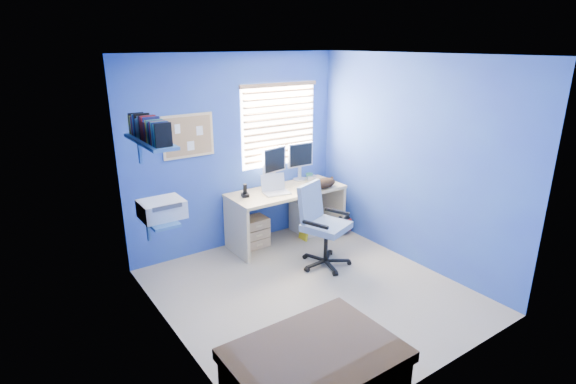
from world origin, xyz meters
TOP-DOWN VIEW (x-y plane):
  - floor at (0.00, 0.00)m, footprint 3.00×3.20m
  - ceiling at (0.00, 0.00)m, footprint 3.00×3.20m
  - wall_back at (0.00, 1.60)m, footprint 3.00×0.01m
  - wall_front at (0.00, -1.60)m, footprint 3.00×0.01m
  - wall_left at (-1.50, 0.00)m, footprint 0.01×3.20m
  - wall_right at (1.50, 0.00)m, footprint 0.01×3.20m
  - desk at (0.54, 1.26)m, footprint 1.58×0.65m
  - laptop at (0.35, 1.21)m, footprint 0.37×0.32m
  - monitor_left at (0.50, 1.49)m, footprint 0.42×0.20m
  - monitor_right at (0.95, 1.52)m, footprint 0.41×0.14m
  - phone at (-0.05, 1.33)m, footprint 0.12×0.13m
  - mug at (1.06, 1.43)m, footprint 0.10×0.09m
  - cd_spindle at (1.08, 1.40)m, footprint 0.13×0.13m
  - cat at (0.99, 1.03)m, footprint 0.43×0.32m
  - tower_pc at (0.90, 1.34)m, footprint 0.22×0.45m
  - drawer_boxes at (0.09, 1.36)m, footprint 0.35×0.28m
  - yellow_book at (0.76, 1.14)m, footprint 0.03×0.17m
  - backpack at (1.36, 0.99)m, footprint 0.27×0.21m
  - bed_corner at (-1.01, -1.36)m, footprint 1.14×0.81m
  - office_chair at (0.51, 0.44)m, footprint 0.76×0.76m
  - window_blinds at (0.65, 1.57)m, footprint 1.15×0.05m
  - corkboard at (-0.65, 1.58)m, footprint 0.64×0.02m
  - wall_shelves at (-1.35, 0.75)m, footprint 0.42×0.90m

SIDE VIEW (x-z plane):
  - floor at x=0.00m, z-range 0.00..0.00m
  - yellow_book at x=0.76m, z-range 0.00..0.24m
  - backpack at x=1.36m, z-range 0.00..0.29m
  - drawer_boxes at x=0.09m, z-range 0.00..0.41m
  - tower_pc at x=0.90m, z-range 0.00..0.45m
  - bed_corner at x=-1.01m, z-range 0.00..0.55m
  - desk at x=0.54m, z-range 0.00..0.74m
  - office_chair at x=0.51m, z-range -0.13..0.88m
  - cd_spindle at x=1.08m, z-range 0.74..0.81m
  - mug at x=1.06m, z-range 0.74..0.84m
  - cat at x=0.99m, z-range 0.74..0.88m
  - phone at x=-0.05m, z-range 0.74..0.91m
  - laptop at x=0.35m, z-range 0.74..0.96m
  - monitor_left at x=0.50m, z-range 0.74..1.28m
  - monitor_right at x=0.95m, z-range 0.74..1.28m
  - wall_back at x=0.00m, z-range 0.00..2.50m
  - wall_front at x=0.00m, z-range 0.00..2.50m
  - wall_left at x=-1.50m, z-range 0.00..2.50m
  - wall_right at x=1.50m, z-range 0.00..2.50m
  - wall_shelves at x=-1.35m, z-range 0.91..1.96m
  - corkboard at x=-0.65m, z-range 1.29..1.81m
  - window_blinds at x=0.65m, z-range 1.00..2.10m
  - ceiling at x=0.00m, z-range 2.50..2.50m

